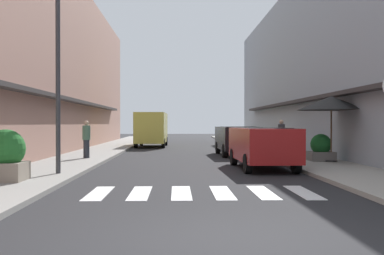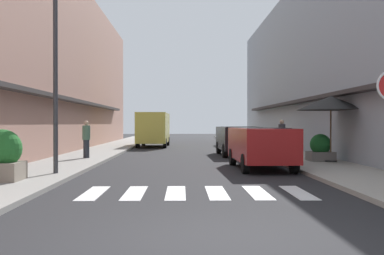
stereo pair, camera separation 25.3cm
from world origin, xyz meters
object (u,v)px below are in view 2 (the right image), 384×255
at_px(delivery_van, 154,127).
at_px(street_lamp, 61,56).
at_px(pedestrian_walking_near, 86,138).
at_px(planter_corner, 2,156).
at_px(planter_midblock, 320,149).
at_px(parked_car_near, 261,143).
at_px(cafe_umbrella, 331,103).
at_px(parked_car_mid, 237,137).
at_px(pedestrian_walking_far, 282,136).

distance_m(delivery_van, street_lamp, 18.21).
xyz_separation_m(delivery_van, pedestrian_walking_near, (-2.19, -11.86, -0.44)).
xyz_separation_m(planter_corner, planter_midblock, (10.27, 6.14, -0.17)).
distance_m(parked_car_near, pedestrian_walking_near, 7.96).
bearing_deg(planter_corner, cafe_umbrella, 28.37).
distance_m(parked_car_mid, planter_corner, 13.26).
bearing_deg(pedestrian_walking_far, street_lamp, 49.38).
height_order(cafe_umbrella, planter_corner, cafe_umbrella).
height_order(planter_midblock, pedestrian_walking_near, pedestrian_walking_near).
bearing_deg(planter_midblock, parked_car_near, -142.76).
relative_size(planter_midblock, pedestrian_walking_far, 0.64).
bearing_deg(pedestrian_walking_far, parked_car_near, 76.10).
relative_size(parked_car_near, delivery_van, 0.83).
bearing_deg(parked_car_mid, parked_car_near, -90.00).
height_order(parked_car_near, street_lamp, street_lamp).
distance_m(delivery_van, planter_corner, 19.96).
distance_m(parked_car_near, parked_car_mid, 6.89).
height_order(cafe_umbrella, pedestrian_walking_far, cafe_umbrella).
relative_size(delivery_van, planter_corner, 4.05).
bearing_deg(street_lamp, parked_car_near, 19.48).
relative_size(delivery_van, planter_midblock, 5.05).
height_order(delivery_van, pedestrian_walking_far, delivery_van).
distance_m(street_lamp, cafe_umbrella, 10.31).
height_order(parked_car_near, cafe_umbrella, cafe_umbrella).
relative_size(cafe_umbrella, pedestrian_walking_near, 1.64).
distance_m(planter_midblock, pedestrian_walking_far, 4.02).
distance_m(planter_corner, pedestrian_walking_near, 7.93).
distance_m(street_lamp, planter_midblock, 10.62).
distance_m(parked_car_mid, planter_midblock, 5.54).
bearing_deg(parked_car_near, planter_midblock, 37.24).
xyz_separation_m(cafe_umbrella, planter_corner, (-10.54, -5.69, -1.64)).
bearing_deg(cafe_umbrella, delivery_van, 118.98).
xyz_separation_m(street_lamp, pedestrian_walking_near, (-0.53, 6.14, -2.68)).
height_order(delivery_van, street_lamp, street_lamp).
distance_m(parked_car_near, planter_corner, 8.53).
xyz_separation_m(delivery_van, cafe_umbrella, (7.80, -14.07, 1.00)).
distance_m(planter_midblock, pedestrian_walking_near, 9.88).
height_order(cafe_umbrella, pedestrian_walking_near, cafe_umbrella).
xyz_separation_m(parked_car_mid, planter_corner, (-7.51, -10.93, -0.15)).
xyz_separation_m(parked_car_mid, pedestrian_walking_near, (-6.95, -3.03, 0.05)).
xyz_separation_m(street_lamp, planter_corner, (-1.09, -1.77, -2.88)).
xyz_separation_m(parked_car_mid, street_lamp, (-6.42, -9.16, 2.73)).
bearing_deg(parked_car_near, delivery_van, 106.87).
distance_m(parked_car_near, cafe_umbrella, 3.75).
bearing_deg(cafe_umbrella, planter_midblock, 120.11).
relative_size(pedestrian_walking_near, pedestrian_walking_far, 0.96).
bearing_deg(planter_corner, pedestrian_walking_far, 46.48).
xyz_separation_m(delivery_van, street_lamp, (-1.65, -17.99, 2.25)).
relative_size(planter_corner, pedestrian_walking_far, 0.80).
xyz_separation_m(pedestrian_walking_near, pedestrian_walking_far, (9.02, 2.18, 0.04)).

